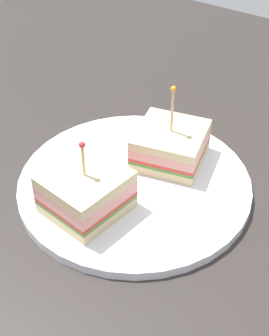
# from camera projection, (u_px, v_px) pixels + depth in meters

# --- Properties ---
(ground_plane) EXTENTS (1.13, 1.13, 0.02)m
(ground_plane) POSITION_uv_depth(u_px,v_px,m) (135.00, 194.00, 0.62)
(ground_plane) COLOR #2D2826
(plate) EXTENTS (0.28, 0.28, 0.01)m
(plate) POSITION_uv_depth(u_px,v_px,m) (135.00, 184.00, 0.61)
(plate) COLOR white
(plate) RESTS_ON ground_plane
(sandwich_half_front) EXTENTS (0.09, 0.09, 0.09)m
(sandwich_half_front) POSITION_uv_depth(u_px,v_px,m) (86.00, 192.00, 0.56)
(sandwich_half_front) COLOR beige
(sandwich_half_front) RESTS_ON plate
(sandwich_half_back) EXTENTS (0.10, 0.10, 0.11)m
(sandwich_half_back) POSITION_uv_depth(u_px,v_px,m) (170.00, 145.00, 0.63)
(sandwich_half_back) COLOR beige
(sandwich_half_back) RESTS_ON plate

